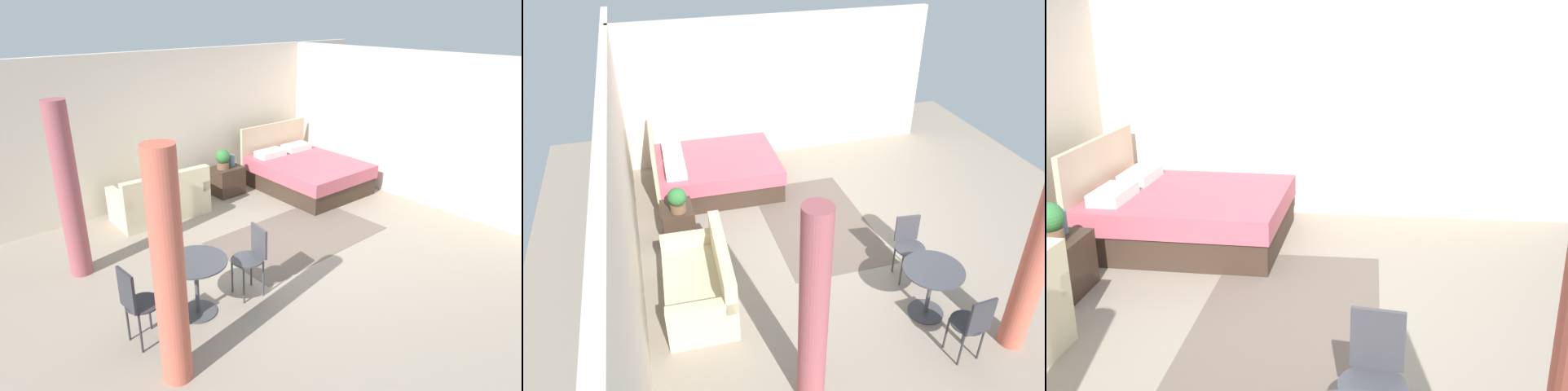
% 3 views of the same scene
% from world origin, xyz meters
% --- Properties ---
extents(ground_plane, '(8.79, 8.78, 0.02)m').
position_xyz_m(ground_plane, '(0.00, 0.00, -0.01)').
color(ground_plane, gray).
extents(wall_back, '(8.79, 0.12, 2.60)m').
position_xyz_m(wall_back, '(0.00, 2.89, 1.30)').
color(wall_back, beige).
rests_on(wall_back, ground).
extents(wall_right, '(0.12, 5.78, 2.60)m').
position_xyz_m(wall_right, '(2.90, 0.00, 1.30)').
color(wall_right, beige).
rests_on(wall_right, ground).
extents(area_rug, '(2.53, 1.50, 0.01)m').
position_xyz_m(area_rug, '(0.25, 0.16, 0.00)').
color(area_rug, '#66564C').
rests_on(area_rug, ground).
extents(bed, '(1.70, 2.09, 1.11)m').
position_xyz_m(bed, '(1.79, 1.50, 0.31)').
color(bed, '#38281E').
rests_on(bed, ground).
extents(couch, '(1.54, 0.86, 0.84)m').
position_xyz_m(couch, '(-0.98, 2.13, 0.28)').
color(couch, beige).
rests_on(couch, ground).
extents(nightstand, '(0.55, 0.45, 0.53)m').
position_xyz_m(nightstand, '(0.47, 2.24, 0.26)').
color(nightstand, '#38281E').
rests_on(nightstand, ground).
extents(potted_plant, '(0.26, 0.26, 0.36)m').
position_xyz_m(potted_plant, '(0.37, 2.22, 0.72)').
color(potted_plant, brown).
rests_on(potted_plant, nightstand).
extents(vase, '(0.13, 0.13, 0.21)m').
position_xyz_m(vase, '(0.59, 2.25, 0.63)').
color(vase, slate).
rests_on(vase, nightstand).
extents(balcony_table, '(0.71, 0.71, 0.68)m').
position_xyz_m(balcony_table, '(-1.96, -0.43, 0.48)').
color(balcony_table, '#3F3F44').
rests_on(balcony_table, ground).
extents(cafe_chair_near_window, '(0.39, 0.39, 0.90)m').
position_xyz_m(cafe_chair_near_window, '(-2.71, -0.48, 0.54)').
color(cafe_chair_near_window, '#2D2D33').
rests_on(cafe_chair_near_window, ground).
extents(cafe_chair_near_couch, '(0.44, 0.44, 0.87)m').
position_xyz_m(cafe_chair_near_couch, '(-1.23, -0.53, 0.54)').
color(cafe_chair_near_couch, '#3F3F44').
rests_on(cafe_chair_near_couch, ground).
extents(curtain_left, '(0.28, 0.28, 2.27)m').
position_xyz_m(curtain_left, '(-2.65, -1.12, 1.14)').
color(curtain_left, '#C15B47').
rests_on(curtain_left, ground).
extents(curtain_right, '(0.28, 0.28, 2.27)m').
position_xyz_m(curtain_right, '(-2.65, 1.29, 1.14)').
color(curtain_right, '#994C51').
rests_on(curtain_right, ground).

